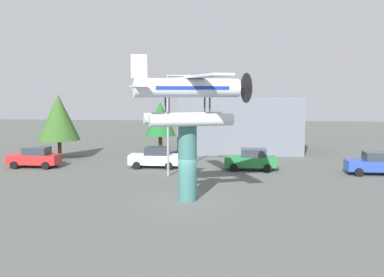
% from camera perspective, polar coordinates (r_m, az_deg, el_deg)
% --- Properties ---
extents(ground_plane, '(140.00, 140.00, 0.00)m').
position_cam_1_polar(ground_plane, '(26.50, -0.58, -7.96)').
color(ground_plane, '#515651').
extents(display_pedestal, '(1.10, 1.10, 4.49)m').
position_cam_1_polar(display_pedestal, '(26.05, -0.59, -3.17)').
color(display_pedestal, '#386B66').
rests_on(display_pedestal, ground).
extents(floatplane_monument, '(7.19, 10.13, 4.00)m').
position_cam_1_polar(floatplane_monument, '(25.73, -0.31, 5.48)').
color(floatplane_monument, silver).
rests_on(floatplane_monument, display_pedestal).
extents(car_near_red, '(4.20, 2.02, 1.76)m').
position_cam_1_polar(car_near_red, '(39.68, -19.62, -2.28)').
color(car_near_red, red).
rests_on(car_near_red, ground).
extents(car_mid_white, '(4.20, 2.02, 1.76)m').
position_cam_1_polar(car_mid_white, '(37.37, -4.78, -2.44)').
color(car_mid_white, white).
rests_on(car_mid_white, ground).
extents(car_far_green, '(4.20, 2.02, 1.76)m').
position_cam_1_polar(car_far_green, '(36.50, 7.63, -2.69)').
color(car_far_green, '#237A38').
rests_on(car_far_green, ground).
extents(car_distant_blue, '(4.20, 2.02, 1.76)m').
position_cam_1_polar(car_distant_blue, '(37.02, 22.51, -2.98)').
color(car_distant_blue, '#2847B7').
rests_on(car_distant_blue, ground).
extents(streetlight_primary, '(1.84, 0.28, 7.68)m').
position_cam_1_polar(streetlight_primary, '(33.23, -2.78, 2.73)').
color(streetlight_primary, gray).
rests_on(streetlight_primary, ground).
extents(storefront_building, '(12.57, 7.89, 5.87)m').
position_cam_1_polar(storefront_building, '(47.71, 6.15, 1.90)').
color(storefront_building, slate).
rests_on(storefront_building, ground).
extents(tree_west, '(3.89, 3.89, 6.14)m').
position_cam_1_polar(tree_west, '(43.48, -16.82, 2.63)').
color(tree_west, brown).
rests_on(tree_west, ground).
extents(tree_east, '(2.86, 2.86, 5.45)m').
position_cam_1_polar(tree_east, '(41.58, -4.12, 2.52)').
color(tree_east, brown).
rests_on(tree_east, ground).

